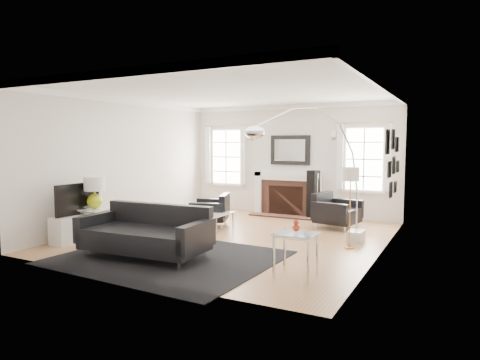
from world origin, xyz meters
The scene contains 25 objects.
floor centered at (0.00, 0.00, 0.00)m, with size 6.00×6.00×0.00m, color #A37444.
back_wall centered at (0.00, 3.00, 1.40)m, with size 5.50×0.04×2.80m, color beige.
front_wall centered at (0.00, -3.00, 1.40)m, with size 5.50×0.04×2.80m, color beige.
left_wall centered at (-2.75, 0.00, 1.40)m, with size 0.04×6.00×2.80m, color beige.
right_wall centered at (2.75, 0.00, 1.40)m, with size 0.04×6.00×2.80m, color beige.
ceiling centered at (0.00, 0.00, 2.80)m, with size 5.50×6.00×0.02m, color white.
crown_molding centered at (0.00, 0.00, 2.74)m, with size 5.50×6.00×0.12m, color white.
fireplace centered at (0.00, 2.79, 0.54)m, with size 1.70×0.69×1.11m.
mantel_mirror centered at (0.00, 2.95, 1.65)m, with size 1.05×0.07×0.75m.
window_left centered at (-1.85, 2.95, 1.46)m, with size 1.24×0.15×1.62m.
window_right centered at (1.85, 2.95, 1.46)m, with size 1.24×0.15×1.62m.
gallery_wall centered at (2.72, 1.30, 1.53)m, with size 0.04×1.73×1.29m.
tv_unit centered at (-2.44, -1.70, 0.33)m, with size 0.35×1.00×1.09m.
area_rug centered at (-0.21, -1.87, 0.01)m, with size 3.30×2.75×0.01m, color black.
sofa centered at (-0.55, -1.97, 0.37)m, with size 2.13×1.07×0.68m.
armchair_left centered at (-1.00, 0.79, 0.32)m, with size 1.00×1.06×0.58m.
armchair_right centered at (1.50, 1.75, 0.35)m, with size 0.98×1.05×0.62m.
coffee_table centered at (-0.81, 0.39, 0.32)m, with size 0.80×0.80×0.35m.
side_table_left centered at (-2.20, -1.48, 0.49)m, with size 0.54×0.54×0.60m.
nesting_table centered at (1.94, -1.87, 0.49)m, with size 0.56×0.47×0.62m.
gourd_lamp centered at (-2.20, -1.48, 0.95)m, with size 0.38×0.38×0.61m.
orange_vase centered at (1.94, -1.87, 0.71)m, with size 0.10×0.10×0.16m.
arc_floor_lamp centered at (1.46, 0.01, 1.38)m, with size 1.80×1.66×2.54m.
stick_floor_lamp centered at (2.20, 0.10, 1.22)m, with size 0.29×0.29×1.41m.
speaker_tower centered at (0.72, 2.65, 0.59)m, with size 0.23×0.23×1.17m, color black.
Camera 1 is at (3.90, -7.28, 1.83)m, focal length 32.00 mm.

